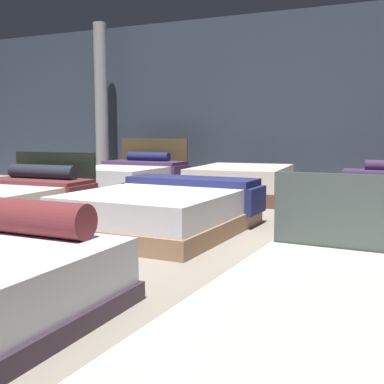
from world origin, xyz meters
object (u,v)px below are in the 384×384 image
at_px(bed_7, 242,183).
at_px(bed_6, 129,177).
at_px(bed_3, 13,199).
at_px(bed_4, 164,210).
at_px(support_pillar, 101,104).

bearing_deg(bed_7, bed_6, 174.28).
xyz_separation_m(bed_3, bed_7, (2.25, 2.94, 0.04)).
relative_size(bed_4, bed_6, 1.00).
distance_m(bed_3, support_pillar, 4.74).
height_order(bed_4, bed_7, bed_4).
relative_size(bed_4, support_pillar, 0.63).
bearing_deg(bed_7, bed_3, -130.76).
bearing_deg(bed_3, bed_7, 52.14).
bearing_deg(bed_6, bed_7, -0.92).
bearing_deg(bed_6, bed_4, -51.75).
distance_m(bed_7, support_pillar, 4.18).
bearing_deg(bed_6, support_pillar, 140.52).
height_order(bed_3, support_pillar, support_pillar).
height_order(bed_3, bed_7, bed_3).
xyz_separation_m(bed_3, support_pillar, (-1.44, 4.25, 1.52)).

